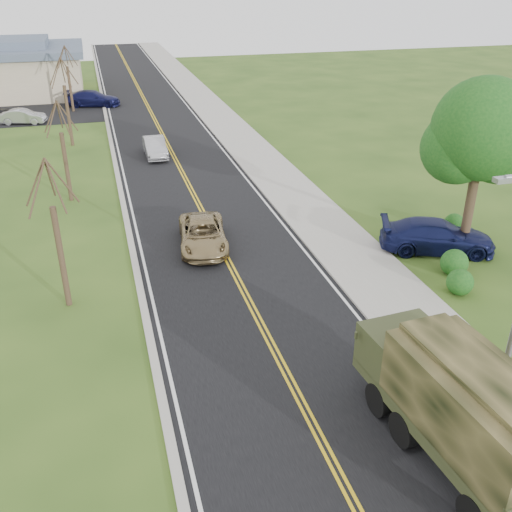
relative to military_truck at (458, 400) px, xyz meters
name	(u,v)px	position (x,y,z in m)	size (l,w,h in m)	color
ground	(326,449)	(-3.22, 1.04, -1.90)	(160.00, 160.00, 0.00)	#2D4918
road	(156,121)	(-3.22, 41.04, -1.89)	(8.00, 120.00, 0.01)	black
curb_right	(202,118)	(0.93, 41.04, -1.84)	(0.30, 120.00, 0.12)	#9E998E
sidewalk_right	(221,116)	(2.68, 41.04, -1.85)	(3.20, 120.00, 0.10)	#9E998E
curb_left	(107,124)	(-7.37, 41.04, -1.85)	(0.30, 120.00, 0.10)	#9E998E
leafy_tree	(482,137)	(7.79, 11.05, 3.60)	(4.83, 4.50, 8.10)	#38281C
bare_tree_a	(59,245)	(-10.22, 11.05, 0.73)	(1.93, 2.26, 6.08)	#38281C
bare_tree_b	(65,159)	(-10.22, 23.05, 0.58)	(1.83, 2.14, 5.73)	#38281C
bare_tree_c	(67,109)	(-10.22, 35.05, 0.88)	(2.04, 2.39, 6.42)	#38281C
bare_tree_d	(70,84)	(-10.22, 47.05, 0.65)	(1.88, 2.20, 5.91)	#38281C
military_truck	(458,400)	(0.00, 0.00, 0.00)	(2.83, 6.81, 3.31)	black
suv_champagne	(203,234)	(-4.02, 14.83, -1.24)	(2.18, 4.73, 1.31)	#968054
sedan_silver	(155,147)	(-4.47, 30.42, -1.22)	(1.43, 4.09, 1.35)	#A2A2A6
pickup_navy	(437,236)	(6.55, 11.37, -1.13)	(2.16, 5.30, 1.54)	#11153E
utility_box_near	(492,424)	(1.47, 0.21, -1.40)	(0.60, 0.50, 0.80)	#17421C
lot_car_silver	(23,116)	(-14.33, 43.25, -1.27)	(1.33, 3.80, 1.25)	#A6A7AB
lot_car_navy	(93,98)	(-8.32, 48.86, -1.15)	(2.10, 5.17, 1.50)	#10123E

